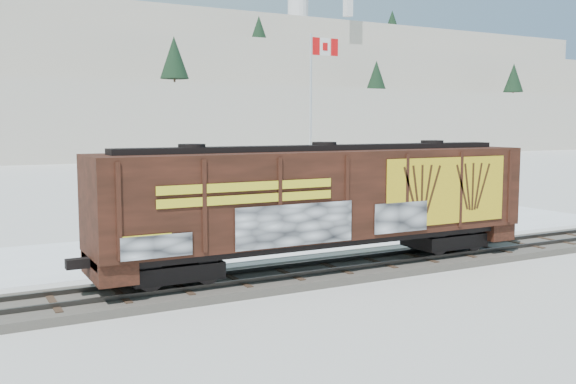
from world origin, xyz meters
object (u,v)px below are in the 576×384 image
hopper_railcar (324,198)px  car_white (367,219)px  car_silver (225,224)px  car_dark (387,217)px  flagpole (312,153)px

hopper_railcar → car_white: 9.89m
car_silver → car_dark: size_ratio=0.97×
car_silver → car_white: size_ratio=1.01×
hopper_railcar → car_white: hopper_railcar is taller
flagpole → car_silver: 8.70m
car_white → car_silver: bearing=67.8°
hopper_railcar → flagpole: (6.70, 12.24, 1.04)m
car_white → flagpole: bearing=-8.8°
car_silver → car_dark: bearing=-105.4°
hopper_railcar → car_silver: bearing=93.0°
car_silver → car_white: car_silver is taller
hopper_railcar → flagpole: size_ratio=1.57×
hopper_railcar → car_silver: 8.65m
car_white → car_dark: (1.46, 0.28, -0.06)m
car_silver → car_dark: (8.73, -1.27, -0.09)m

